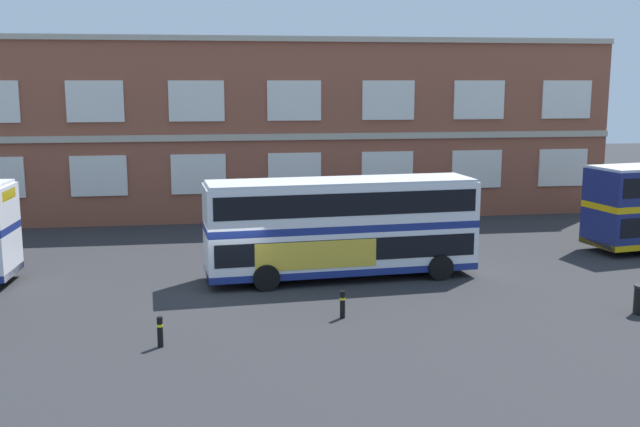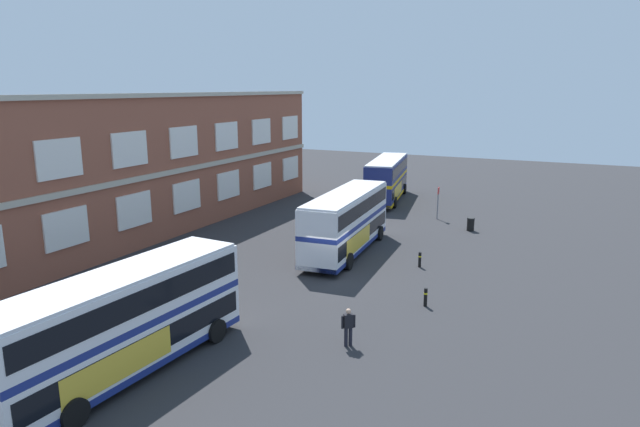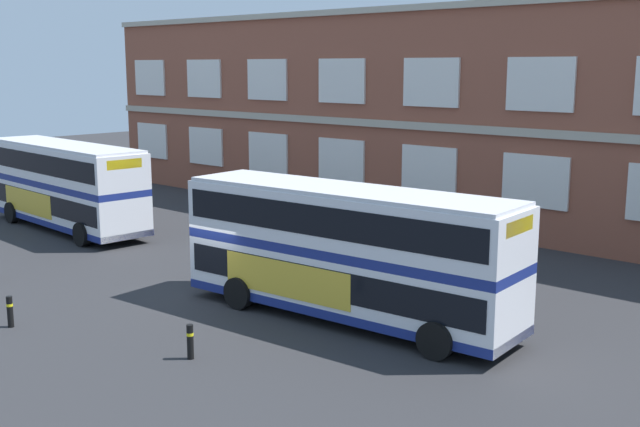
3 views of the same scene
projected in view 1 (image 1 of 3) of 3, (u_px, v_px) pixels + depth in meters
ground_plane at (230, 276)px, 31.30m from camera, size 120.00×120.00×0.00m
brick_terminal_building at (198, 129)px, 45.79m from camera, size 48.81×8.19×10.45m
double_decker_middle at (341, 226)px, 30.72m from camera, size 11.17×3.49×4.07m
safety_bollard_west at (343, 304)px, 25.71m from camera, size 0.19×0.19×0.95m
safety_bollard_east at (160, 331)px, 22.90m from camera, size 0.19×0.19×0.95m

